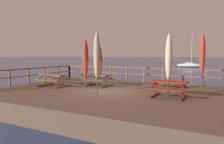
{
  "coord_description": "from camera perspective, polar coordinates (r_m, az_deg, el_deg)",
  "views": [
    {
      "loc": [
        5.71,
        -10.28,
        2.87
      ],
      "look_at": [
        0.0,
        0.69,
        1.88
      ],
      "focal_mm": 34.08,
      "sensor_mm": 36.0,
      "label": 1
    }
  ],
  "objects": [
    {
      "name": "patio_umbrella_tall_front",
      "position": [
        10.27,
        15.0,
        3.89
      ],
      "size": [
        0.32,
        0.32,
        2.98
      ],
      "color": "#4C3828",
      "rests_on": "wooden_deck"
    },
    {
      "name": "picnic_table_front_right",
      "position": [
        10.39,
        15.01,
        -3.55
      ],
      "size": [
        1.76,
        1.46,
        0.78
      ],
      "color": "maroon",
      "rests_on": "wooden_deck"
    },
    {
      "name": "sailboat_distant",
      "position": [
        53.19,
        20.18,
        1.76
      ],
      "size": [
        6.16,
        2.42,
        7.72
      ],
      "color": "silver",
      "rests_on": "ground"
    },
    {
      "name": "railing_waterside_far",
      "position": [
        15.83,
        6.26,
        -0.03
      ],
      "size": [
        12.41,
        0.1,
        1.09
      ],
      "color": "brown",
      "rests_on": "wooden_deck"
    },
    {
      "name": "patio_umbrella_short_mid",
      "position": [
        13.5,
        -3.33,
        3.03
      ],
      "size": [
        0.32,
        0.32,
        2.56
      ],
      "color": "#4C3828",
      "rests_on": "wooden_deck"
    },
    {
      "name": "patio_umbrella_tall_mid_right",
      "position": [
        11.14,
        -7.13,
        3.44
      ],
      "size": [
        0.32,
        0.32,
        2.79
      ],
      "color": "#4C3828",
      "rests_on": "wooden_deck"
    },
    {
      "name": "railing_side_left",
      "position": [
        15.75,
        -21.51,
        -0.34
      ],
      "size": [
        0.1,
        8.95,
        1.09
      ],
      "color": "brown",
      "rests_on": "wooden_deck"
    },
    {
      "name": "patio_umbrella_short_back",
      "position": [
        13.06,
        23.07,
        4.38
      ],
      "size": [
        0.32,
        0.32,
        3.19
      ],
      "color": "#4C3828",
      "rests_on": "wooden_deck"
    },
    {
      "name": "patio_umbrella_tall_mid_left",
      "position": [
        10.27,
        -4.07,
        4.44
      ],
      "size": [
        0.32,
        0.32,
        3.1
      ],
      "color": "#4C3828",
      "rests_on": "wooden_deck"
    },
    {
      "name": "picnic_table_back_left",
      "position": [
        14.06,
        -15.35,
        -1.43
      ],
      "size": [
        2.0,
        1.49,
        0.78
      ],
      "color": "brown",
      "rests_on": "wooden_deck"
    },
    {
      "name": "picnic_table_mid_left",
      "position": [
        13.56,
        -3.65,
        -1.54
      ],
      "size": [
        1.73,
        1.53,
        0.78
      ],
      "color": "brown",
      "rests_on": "wooden_deck"
    },
    {
      "name": "wooden_deck",
      "position": [
        12.01,
        -1.52,
        -7.1
      ],
      "size": [
        12.61,
        9.15,
        0.88
      ],
      "primitive_type": "cube",
      "color": "brown",
      "rests_on": "ground"
    },
    {
      "name": "ground_plane",
      "position": [
        12.11,
        -1.52,
        -9.13
      ],
      "size": [
        600.0,
        600.0,
        0.0
      ],
      "primitive_type": "plane",
      "color": "navy"
    }
  ]
}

